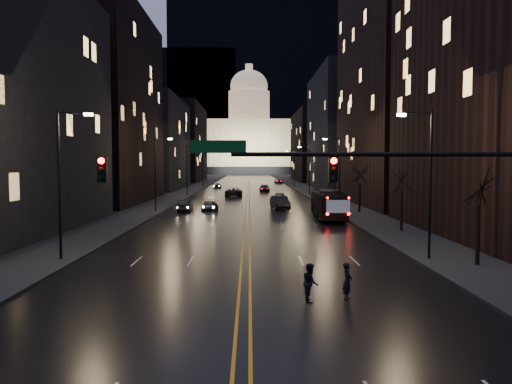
{
  "coord_description": "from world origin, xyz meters",
  "views": [
    {
      "loc": [
        0.23,
        -19.5,
        5.87
      ],
      "look_at": [
        0.65,
        13.23,
        3.95
      ],
      "focal_mm": 35.0,
      "sensor_mm": 36.0,
      "label": 1
    }
  ],
  "objects_px": {
    "bus": "(328,204)",
    "pedestrian_b": "(310,282)",
    "traffic_signal": "(394,182)",
    "pedestrian_a": "(347,282)",
    "receding_car_a": "(280,203)",
    "oncoming_car_b": "(185,206)",
    "oncoming_car_a": "(210,205)"
  },
  "relations": [
    {
      "from": "oncoming_car_a",
      "to": "pedestrian_b",
      "type": "bearing_deg",
      "value": 105.15
    },
    {
      "from": "receding_car_a",
      "to": "pedestrian_a",
      "type": "relative_size",
      "value": 3.25
    },
    {
      "from": "bus",
      "to": "receding_car_a",
      "type": "distance_m",
      "value": 11.16
    },
    {
      "from": "bus",
      "to": "pedestrian_a",
      "type": "distance_m",
      "value": 31.54
    },
    {
      "from": "receding_car_a",
      "to": "pedestrian_b",
      "type": "height_order",
      "value": "receding_car_a"
    },
    {
      "from": "traffic_signal",
      "to": "bus",
      "type": "bearing_deg",
      "value": 85.47
    },
    {
      "from": "traffic_signal",
      "to": "pedestrian_a",
      "type": "height_order",
      "value": "traffic_signal"
    },
    {
      "from": "oncoming_car_b",
      "to": "receding_car_a",
      "type": "distance_m",
      "value": 11.91
    },
    {
      "from": "oncoming_car_b",
      "to": "receding_car_a",
      "type": "height_order",
      "value": "receding_car_a"
    },
    {
      "from": "pedestrian_b",
      "to": "oncoming_car_b",
      "type": "bearing_deg",
      "value": 15.78
    },
    {
      "from": "bus",
      "to": "oncoming_car_a",
      "type": "height_order",
      "value": "bus"
    },
    {
      "from": "oncoming_car_a",
      "to": "pedestrian_a",
      "type": "xyz_separation_m",
      "value": [
        9.0,
        -39.34,
        0.1
      ]
    },
    {
      "from": "traffic_signal",
      "to": "oncoming_car_b",
      "type": "xyz_separation_m",
      "value": [
        -13.43,
        40.12,
        -4.37
      ]
    },
    {
      "from": "bus",
      "to": "pedestrian_b",
      "type": "relative_size",
      "value": 6.68
    },
    {
      "from": "bus",
      "to": "traffic_signal",
      "type": "bearing_deg",
      "value": -92.89
    },
    {
      "from": "traffic_signal",
      "to": "pedestrian_a",
      "type": "distance_m",
      "value": 4.78
    },
    {
      "from": "traffic_signal",
      "to": "receding_car_a",
      "type": "bearing_deg",
      "value": 92.48
    },
    {
      "from": "oncoming_car_b",
      "to": "receding_car_a",
      "type": "bearing_deg",
      "value": -168.78
    },
    {
      "from": "pedestrian_a",
      "to": "pedestrian_b",
      "type": "distance_m",
      "value": 1.63
    },
    {
      "from": "oncoming_car_a",
      "to": "pedestrian_b",
      "type": "height_order",
      "value": "pedestrian_b"
    },
    {
      "from": "receding_car_a",
      "to": "oncoming_car_a",
      "type": "bearing_deg",
      "value": -172.42
    },
    {
      "from": "oncoming_car_b",
      "to": "receding_car_a",
      "type": "relative_size",
      "value": 0.85
    },
    {
      "from": "oncoming_car_a",
      "to": "oncoming_car_b",
      "type": "height_order",
      "value": "oncoming_car_b"
    },
    {
      "from": "receding_car_a",
      "to": "oncoming_car_b",
      "type": "bearing_deg",
      "value": -172.56
    },
    {
      "from": "oncoming_car_a",
      "to": "oncoming_car_b",
      "type": "distance_m",
      "value": 3.01
    },
    {
      "from": "oncoming_car_b",
      "to": "bus",
      "type": "bearing_deg",
      "value": 152.77
    },
    {
      "from": "bus",
      "to": "pedestrian_a",
      "type": "xyz_separation_m",
      "value": [
        -4.09,
        -31.26,
        -0.72
      ]
    },
    {
      "from": "pedestrian_a",
      "to": "oncoming_car_a",
      "type": "bearing_deg",
      "value": 37.8
    },
    {
      "from": "bus",
      "to": "pedestrian_b",
      "type": "bearing_deg",
      "value": -98.63
    },
    {
      "from": "traffic_signal",
      "to": "pedestrian_b",
      "type": "height_order",
      "value": "traffic_signal"
    },
    {
      "from": "bus",
      "to": "receding_car_a",
      "type": "relative_size",
      "value": 2.09
    },
    {
      "from": "traffic_signal",
      "to": "bus",
      "type": "distance_m",
      "value": 33.03
    }
  ]
}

